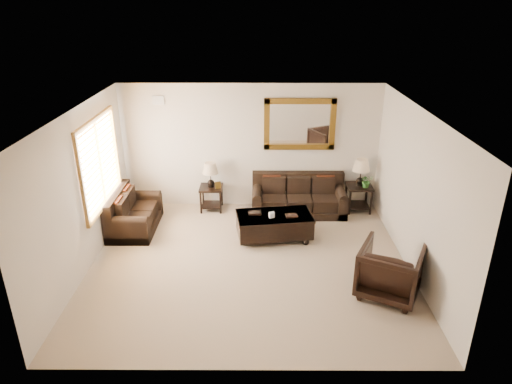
{
  "coord_description": "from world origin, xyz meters",
  "views": [
    {
      "loc": [
        0.15,
        -6.87,
        4.31
      ],
      "look_at": [
        0.12,
        0.6,
        1.11
      ],
      "focal_mm": 32.0,
      "sensor_mm": 36.0,
      "label": 1
    }
  ],
  "objects_px": {
    "end_table_left": "(211,179)",
    "end_table_right": "(360,177)",
    "loveseat": "(132,215)",
    "coffee_table": "(274,223)",
    "sofa": "(298,199)",
    "armchair": "(390,269)"
  },
  "relations": [
    {
      "from": "end_table_right",
      "to": "sofa",
      "type": "bearing_deg",
      "value": -176.15
    },
    {
      "from": "sofa",
      "to": "armchair",
      "type": "bearing_deg",
      "value": -68.65
    },
    {
      "from": "loveseat",
      "to": "coffee_table",
      "type": "xyz_separation_m",
      "value": [
        2.83,
        -0.36,
        0.01
      ]
    },
    {
      "from": "end_table_left",
      "to": "armchair",
      "type": "distance_m",
      "value": 4.36
    },
    {
      "from": "loveseat",
      "to": "end_table_left",
      "type": "height_order",
      "value": "end_table_left"
    },
    {
      "from": "sofa",
      "to": "end_table_right",
      "type": "distance_m",
      "value": 1.4
    },
    {
      "from": "coffee_table",
      "to": "armchair",
      "type": "height_order",
      "value": "armchair"
    },
    {
      "from": "end_table_left",
      "to": "coffee_table",
      "type": "relative_size",
      "value": 0.71
    },
    {
      "from": "loveseat",
      "to": "armchair",
      "type": "relative_size",
      "value": 1.55
    },
    {
      "from": "loveseat",
      "to": "coffee_table",
      "type": "distance_m",
      "value": 2.85
    },
    {
      "from": "end_table_left",
      "to": "coffee_table",
      "type": "bearing_deg",
      "value": -43.91
    },
    {
      "from": "loveseat",
      "to": "end_table_left",
      "type": "relative_size",
      "value": 1.32
    },
    {
      "from": "armchair",
      "to": "loveseat",
      "type": "bearing_deg",
      "value": 1.38
    },
    {
      "from": "end_table_left",
      "to": "armchair",
      "type": "relative_size",
      "value": 1.18
    },
    {
      "from": "loveseat",
      "to": "end_table_left",
      "type": "bearing_deg",
      "value": -58.65
    },
    {
      "from": "end_table_left",
      "to": "end_table_right",
      "type": "xyz_separation_m",
      "value": [
        3.2,
        -0.02,
        0.06
      ]
    },
    {
      "from": "sofa",
      "to": "armchair",
      "type": "height_order",
      "value": "armchair"
    },
    {
      "from": "sofa",
      "to": "end_table_left",
      "type": "relative_size",
      "value": 1.84
    },
    {
      "from": "loveseat",
      "to": "sofa",
      "type": "bearing_deg",
      "value": -76.62
    },
    {
      "from": "end_table_left",
      "to": "end_table_right",
      "type": "bearing_deg",
      "value": -0.37
    },
    {
      "from": "end_table_left",
      "to": "armchair",
      "type": "xyz_separation_m",
      "value": [
        3.06,
        -3.1,
        -0.24
      ]
    },
    {
      "from": "loveseat",
      "to": "end_table_right",
      "type": "xyz_separation_m",
      "value": [
        4.7,
        0.9,
        0.47
      ]
    }
  ]
}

